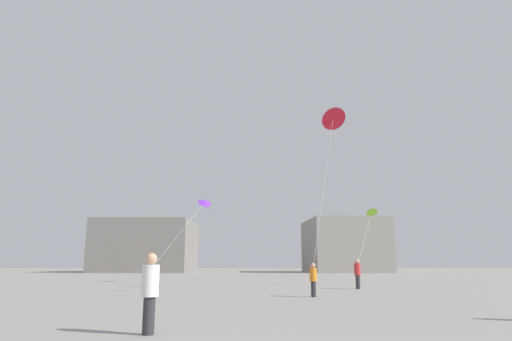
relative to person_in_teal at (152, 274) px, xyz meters
name	(u,v)px	position (x,y,z in m)	size (l,w,h in m)	color
person_in_teal	(152,274)	(0.00, 0.00, 0.00)	(0.34, 0.34, 1.58)	#2D2D33
person_in_red	(357,272)	(13.42, -3.11, 0.13)	(0.40, 0.40, 1.82)	#2D2D33
person_in_white	(150,289)	(4.32, -21.00, 0.12)	(0.39, 0.39, 1.80)	#2D2D33
person_in_orange	(313,278)	(9.67, -9.75, 0.00)	(0.34, 0.34, 1.58)	#2D2D33
kite_violet_diamond	(205,203)	(2.92, 5.86, 5.69)	(3.65, 6.57, 5.72)	purple
kite_crimson_diamond	(333,119)	(10.99, -9.35, 8.10)	(2.09, 1.30, 8.23)	red
kite_lime_diamond	(372,213)	(15.98, 2.12, 4.48)	(3.07, 5.72, 4.41)	#8CD12D
building_left_hall	(147,247)	(-11.97, 52.32, 3.72)	(17.19, 16.91, 9.18)	gray
building_centre_hall	(344,246)	(24.03, 49.56, 3.77)	(13.70, 16.09, 9.28)	gray
handbag_beside_flyer	(157,285)	(0.35, 0.10, -0.75)	(0.32, 0.14, 0.24)	maroon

